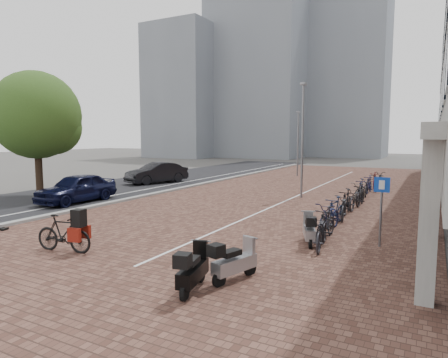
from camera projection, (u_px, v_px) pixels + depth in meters
ground at (143, 233)px, 13.77m from camera, size 140.00×140.00×0.00m
plaza_brick at (302, 193)px, 23.35m from camera, size 14.50×42.00×0.04m
street_asphalt at (153, 182)px, 28.50m from camera, size 8.00×50.00×0.03m
curb at (199, 185)px, 26.67m from camera, size 0.35×42.00×0.14m
lane_line at (176, 184)px, 27.56m from camera, size 0.12×44.00×0.00m
parking_line at (305, 192)px, 23.26m from camera, size 0.10×30.00×0.00m
bg_towers at (272, 67)px, 61.86m from camera, size 33.00×23.00×32.00m
car_navy at (77, 188)px, 19.95m from camera, size 1.74×4.30×1.46m
car_dark at (157, 173)px, 27.98m from camera, size 2.98×4.72×1.47m
hero_bike at (63, 233)px, 11.39m from camera, size 1.90×0.82×1.30m
shoes at (2, 230)px, 14.01m from camera, size 0.44×0.39×0.09m
scooter_front at (309, 229)px, 12.23m from camera, size 0.92×1.50×0.98m
scooter_mid at (193, 269)px, 8.52m from camera, size 0.79×1.56×1.03m
scooter_back at (235, 261)px, 9.11m from camera, size 0.86×1.52×1.00m
parking_sign at (381, 202)px, 11.78m from camera, size 0.45×0.09×2.14m
lamp_near at (302, 142)px, 21.07m from camera, size 0.12×0.12×6.07m
lamp_far at (298, 144)px, 32.52m from camera, size 0.12×0.12×5.27m
street_tree at (40, 118)px, 21.16m from camera, size 4.66×4.66×6.78m
bike_row at (358, 195)px, 18.98m from camera, size 1.35×18.11×1.05m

